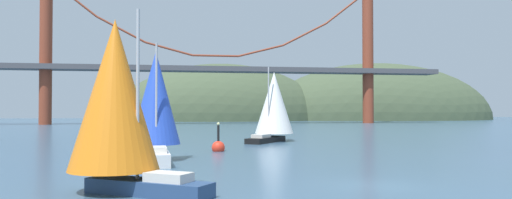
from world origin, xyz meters
name	(u,v)px	position (x,y,z in m)	size (l,w,h in m)	color
ground_plane	(375,186)	(0.00, 0.00, 0.00)	(360.00, 360.00, 0.00)	#385670
headland_right	(379,120)	(60.00, 135.00, 0.00)	(82.54, 44.00, 39.29)	#425138
headland_center	(222,120)	(5.00, 135.00, 0.00)	(69.78, 44.00, 37.17)	#425138
suspension_bridge	(216,63)	(0.00, 95.00, 14.95)	(114.79, 6.00, 34.43)	brown
sailboat_blue_spinnaker	(156,103)	(-10.31, 12.30, 3.91)	(3.62, 6.66, 7.83)	white
sailboat_white_mainsail	(274,105)	(1.46, 30.30, 4.00)	(6.78, 7.86, 8.03)	black
sailboat_orange_sail	(117,99)	(-11.33, 0.27, 3.89)	(6.74, 5.73, 7.60)	navy
channel_buoy	(218,147)	(-5.54, 18.85, 0.37)	(1.10, 1.10, 2.64)	red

